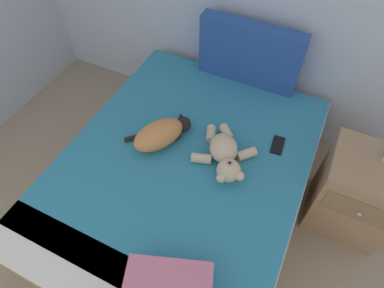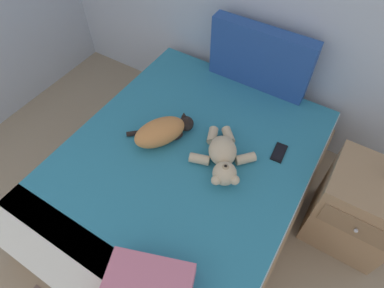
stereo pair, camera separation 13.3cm
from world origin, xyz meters
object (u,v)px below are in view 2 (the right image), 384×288
(cat, at_px, (163,131))
(cell_phone, at_px, (279,152))
(patterned_cushion, at_px, (260,58))
(nightstand, at_px, (357,209))
(bed, at_px, (183,182))
(teddy_bear, at_px, (223,158))

(cat, relative_size, cell_phone, 2.69)
(patterned_cushion, xyz_separation_m, cat, (-0.28, -0.80, -0.16))
(patterned_cushion, xyz_separation_m, nightstand, (0.96, -0.51, -0.43))
(bed, xyz_separation_m, cat, (-0.19, 0.08, 0.33))
(bed, bearing_deg, cell_phone, 36.60)
(teddy_bear, bearing_deg, cell_phone, 44.62)
(teddy_bear, distance_m, cell_phone, 0.37)
(patterned_cushion, bearing_deg, cell_phone, -51.98)
(bed, height_order, patterned_cushion, patterned_cushion)
(patterned_cushion, relative_size, cat, 1.78)
(cell_phone, relative_size, nightstand, 0.25)
(cat, bearing_deg, nightstand, 13.19)
(patterned_cushion, xyz_separation_m, teddy_bear, (0.14, -0.78, -0.17))
(patterned_cushion, distance_m, cell_phone, 0.69)
(bed, height_order, cat, cat)
(cell_phone, height_order, nightstand, nightstand)
(cat, xyz_separation_m, teddy_bear, (0.42, 0.02, -0.01))
(bed, distance_m, nightstand, 1.12)
(patterned_cushion, xyz_separation_m, cell_phone, (0.40, -0.52, -0.22))
(teddy_bear, relative_size, nightstand, 0.74)
(cat, height_order, nightstand, cat)
(cell_phone, xyz_separation_m, nightstand, (0.56, 0.01, -0.20))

